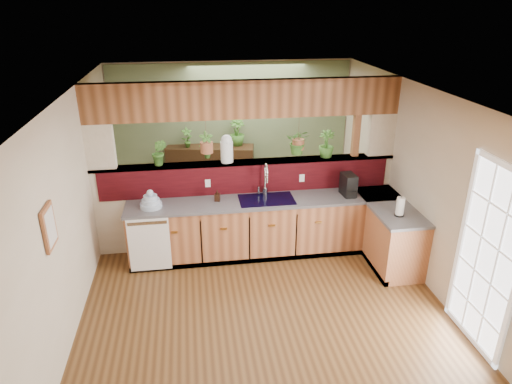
{
  "coord_description": "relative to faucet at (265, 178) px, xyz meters",
  "views": [
    {
      "loc": [
        -0.82,
        -5.12,
        3.67
      ],
      "look_at": [
        0.05,
        0.7,
        1.15
      ],
      "focal_mm": 32.0,
      "sensor_mm": 36.0,
      "label": 1
    }
  ],
  "objects": [
    {
      "name": "shelf_plant_a",
      "position": [
        -1.13,
        2.12,
        0.06
      ],
      "size": [
        0.23,
        0.19,
        0.38
      ],
      "primitive_type": "imported",
      "rotation": [
        0.0,
        0.0,
        0.28
      ],
      "color": "#336222",
      "rests_on": "shelving_console"
    },
    {
      "name": "wall_left",
      "position": [
        -2.55,
        -1.13,
        0.12
      ],
      "size": [
        0.02,
        7.0,
        2.6
      ],
      "primitive_type": "cube",
      "color": "beige",
      "rests_on": "ground"
    },
    {
      "name": "soap_dispenser",
      "position": [
        -0.73,
        -0.09,
        -0.2
      ],
      "size": [
        0.09,
        0.1,
        0.17
      ],
      "primitive_type": "imported",
      "rotation": [
        0.0,
        0.0,
        -0.29
      ],
      "color": "#331D12",
      "rests_on": "countertop"
    },
    {
      "name": "header_beam",
      "position": [
        -0.25,
        0.22,
        1.14
      ],
      "size": [
        4.6,
        0.15,
        0.55
      ],
      "primitive_type": "cube",
      "color": "brown",
      "rests_on": "ground"
    },
    {
      "name": "wall_back",
      "position": [
        -0.25,
        2.37,
        0.12
      ],
      "size": [
        4.6,
        0.02,
        2.6
      ],
      "primitive_type": "cube",
      "color": "beige",
      "rests_on": "ground"
    },
    {
      "name": "french_door",
      "position": [
        2.02,
        -2.43,
        -0.13
      ],
      "size": [
        0.06,
        1.02,
        2.16
      ],
      "primitive_type": "cube",
      "color": "white",
      "rests_on": "ground"
    },
    {
      "name": "navy_sink",
      "position": [
        -0.0,
        -0.15,
        -0.36
      ],
      "size": [
        0.82,
        0.5,
        0.18
      ],
      "color": "black",
      "rests_on": "countertop"
    },
    {
      "name": "pass_through_ledge",
      "position": [
        -0.25,
        0.22,
        0.19
      ],
      "size": [
        4.6,
        0.21,
        0.04
      ],
      "primitive_type": "cube",
      "color": "brown",
      "rests_on": "ground"
    },
    {
      "name": "shelving_console",
      "position": [
        -0.71,
        2.12,
        -0.68
      ],
      "size": [
        1.71,
        0.74,
        1.1
      ],
      "primitive_type": "cube",
      "rotation": [
        0.0,
        0.0,
        -0.19
      ],
      "color": "black",
      "rests_on": "ground"
    },
    {
      "name": "framed_print",
      "position": [
        -2.53,
        -1.93,
        0.37
      ],
      "size": [
        0.04,
        0.35,
        0.45
      ],
      "color": "brown",
      "rests_on": "wall_left"
    },
    {
      "name": "ceiling",
      "position": [
        -0.25,
        -1.13,
        1.42
      ],
      "size": [
        4.6,
        7.0,
        0.01
      ],
      "primitive_type": "cube",
      "color": "brown",
      "rests_on": "ground"
    },
    {
      "name": "hanging_plant_a",
      "position": [
        -0.84,
        0.22,
        0.61
      ],
      "size": [
        0.24,
        0.2,
        0.52
      ],
      "color": "brown",
      "rests_on": "header_beam"
    },
    {
      "name": "ledge_plant_left",
      "position": [
        -1.54,
        0.22,
        0.41
      ],
      "size": [
        0.25,
        0.22,
        0.4
      ],
      "primitive_type": "imported",
      "rotation": [
        0.0,
        0.0,
        -0.22
      ],
      "color": "#336222",
      "rests_on": "pass_through_ledge"
    },
    {
      "name": "dish_stack",
      "position": [
        -1.69,
        -0.18,
        -0.2
      ],
      "size": [
        0.31,
        0.31,
        0.27
      ],
      "color": "#A9BDDA",
      "rests_on": "countertop"
    },
    {
      "name": "countertop",
      "position": [
        0.58,
        -0.26,
        -0.73
      ],
      "size": [
        4.14,
        1.52,
        0.9
      ],
      "color": "brown",
      "rests_on": "ground"
    },
    {
      "name": "dishwasher",
      "position": [
        -1.73,
        -0.46,
        -0.72
      ],
      "size": [
        0.58,
        0.03,
        0.82
      ],
      "color": "white",
      "rests_on": "ground"
    },
    {
      "name": "floor_plant",
      "position": [
        0.25,
        1.32,
        -0.77
      ],
      "size": [
        0.94,
        0.89,
        0.82
      ],
      "primitive_type": "imported",
      "rotation": [
        0.0,
        0.0,
        0.42
      ],
      "color": "#336222",
      "rests_on": "ground"
    },
    {
      "name": "ground",
      "position": [
        -0.25,
        -1.13,
        -1.18
      ],
      "size": [
        4.6,
        7.0,
        0.01
      ],
      "primitive_type": "cube",
      "color": "#533519",
      "rests_on": "ground"
    },
    {
      "name": "ledge_plant_right",
      "position": [
        0.98,
        0.22,
        0.42
      ],
      "size": [
        0.31,
        0.31,
        0.42
      ],
      "primitive_type": "imported",
      "rotation": [
        0.0,
        0.0,
        -0.44
      ],
      "color": "#336222",
      "rests_on": "pass_through_ledge"
    },
    {
      "name": "shelf_plant_b",
      "position": [
        -0.19,
        2.12,
        0.13
      ],
      "size": [
        0.35,
        0.35,
        0.51
      ],
      "primitive_type": "imported",
      "rotation": [
        0.0,
        0.0,
        0.25
      ],
      "color": "#336222",
      "rests_on": "shelving_console"
    },
    {
      "name": "paper_towel",
      "position": [
        1.71,
        -0.95,
        -0.15
      ],
      "size": [
        0.13,
        0.13,
        0.29
      ],
      "color": "black",
      "rests_on": "countertop"
    },
    {
      "name": "hanging_plant_b",
      "position": [
        0.54,
        0.22,
        0.65
      ],
      "size": [
        0.44,
        0.41,
        0.51
      ],
      "color": "brown",
      "rests_on": "header_beam"
    },
    {
      "name": "coffee_maker",
      "position": [
        1.25,
        -0.18,
        -0.13
      ],
      "size": [
        0.18,
        0.3,
        0.33
      ],
      "rotation": [
        0.0,
        0.0,
        0.08
      ],
      "color": "black",
      "rests_on": "countertop"
    },
    {
      "name": "sage_backwall",
      "position": [
        -0.25,
        2.35,
        0.12
      ],
      "size": [
        4.55,
        0.02,
        2.55
      ],
      "primitive_type": "cube",
      "color": "#5B6E4B",
      "rests_on": "ground"
    },
    {
      "name": "faucet",
      "position": [
        0.0,
        0.0,
        0.0
      ],
      "size": [
        0.23,
        0.23,
        0.52
      ],
      "color": "#B7B7B2",
      "rests_on": "countertop"
    },
    {
      "name": "pass_through_partition",
      "position": [
        -0.23,
        0.22,
        0.01
      ],
      "size": [
        4.6,
        0.21,
        2.6
      ],
      "color": "beige",
      "rests_on": "ground"
    },
    {
      "name": "glass_jar",
      "position": [
        -0.55,
        0.22,
        0.42
      ],
      "size": [
        0.19,
        0.19,
        0.42
      ],
      "color": "silver",
      "rests_on": "pass_through_ledge"
    },
    {
      "name": "wall_right",
      "position": [
        2.05,
        -1.13,
        0.12
      ],
      "size": [
        0.02,
        7.0,
        2.6
      ],
      "primitive_type": "cube",
      "color": "beige",
      "rests_on": "ground"
    }
  ]
}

